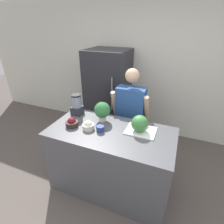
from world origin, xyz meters
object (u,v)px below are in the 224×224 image
object	(u,v)px
bowl_cherries	(72,123)
blender	(77,105)
bowl_cream	(88,126)
bowl_small_blue	(100,129)
potted_plant	(102,111)
refrigerator	(108,94)
watermelon	(140,123)
person	(130,117)

from	to	relation	value
bowl_cherries	blender	bearing A→B (deg)	110.20
bowl_cream	blender	xyz separation A→B (m)	(-0.35, 0.30, 0.10)
bowl_small_blue	potted_plant	bearing A→B (deg)	108.99
bowl_cherries	bowl_cream	size ratio (longest dim) A/B	1.09
refrigerator	bowl_cream	size ratio (longest dim) A/B	11.51
watermelon	bowl_cherries	distance (m)	0.87
person	bowl_cream	xyz separation A→B (m)	(-0.34, -0.74, 0.19)
watermelon	bowl_small_blue	distance (m)	0.49
refrigerator	bowl_cherries	distance (m)	1.42
blender	potted_plant	distance (m)	0.43
bowl_cherries	bowl_cream	world-z (taller)	bowl_cherries
bowl_cream	blender	distance (m)	0.47
watermelon	potted_plant	world-z (taller)	potted_plant
potted_plant	bowl_cream	bearing A→B (deg)	-106.41
bowl_small_blue	blender	world-z (taller)	blender
refrigerator	potted_plant	world-z (taller)	refrigerator
watermelon	bowl_cherries	bearing A→B (deg)	-166.22
refrigerator	blender	bearing A→B (deg)	-91.38
person	bowl_cream	world-z (taller)	person
refrigerator	person	world-z (taller)	refrigerator
refrigerator	watermelon	bearing A→B (deg)	-52.03
watermelon	bowl_small_blue	world-z (taller)	watermelon
watermelon	refrigerator	bearing A→B (deg)	127.97
person	bowl_cherries	bearing A→B (deg)	-126.85
refrigerator	bowl_cherries	xyz separation A→B (m)	(0.09, -1.41, 0.13)
watermelon	blender	xyz separation A→B (m)	(-0.96, 0.11, 0.03)
bowl_cream	bowl_small_blue	bearing A→B (deg)	3.23
potted_plant	bowl_small_blue	bearing A→B (deg)	-71.01
person	blender	distance (m)	0.86
bowl_small_blue	watermelon	bearing A→B (deg)	21.24
potted_plant	person	bearing A→B (deg)	61.39
watermelon	bowl_small_blue	xyz separation A→B (m)	(-0.45, -0.18, -0.08)
refrigerator	bowl_cream	world-z (taller)	refrigerator
bowl_cherries	bowl_small_blue	distance (m)	0.40
bowl_cherries	bowl_cream	xyz separation A→B (m)	(0.23, 0.02, 0.00)
bowl_cherries	bowl_cream	distance (m)	0.23
refrigerator	person	distance (m)	0.93
watermelon	potted_plant	size ratio (longest dim) A/B	0.76
blender	refrigerator	bearing A→B (deg)	88.62
watermelon	potted_plant	bearing A→B (deg)	172.08
bowl_small_blue	potted_plant	xyz separation A→B (m)	(-0.09, 0.25, 0.12)
watermelon	blender	distance (m)	0.97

